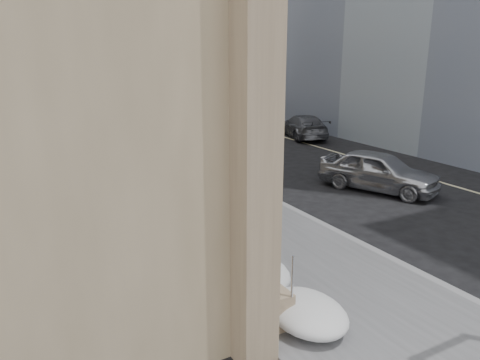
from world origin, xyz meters
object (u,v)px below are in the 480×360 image
object	(u,v)px
mounted_horse_left	(204,190)
mounted_horse_right	(234,184)
car_silver	(379,171)
pedestrian	(266,193)
car_grey	(303,126)

from	to	relation	value
mounted_horse_left	mounted_horse_right	bearing A→B (deg)	-172.52
mounted_horse_left	car_silver	bearing A→B (deg)	-170.00
mounted_horse_right	pedestrian	xyz separation A→B (m)	(0.84, -0.70, -0.26)
pedestrian	car_silver	world-z (taller)	pedestrian
pedestrian	car_silver	size ratio (longest dim) A/B	0.34
mounted_horse_right	car_silver	size ratio (longest dim) A/B	0.54
mounted_horse_right	car_silver	world-z (taller)	mounted_horse_right
mounted_horse_left	car_grey	distance (m)	16.31
car_silver	car_grey	xyz separation A→B (m)	(4.32, 11.01, -0.09)
mounted_horse_left	car_grey	world-z (taller)	mounted_horse_left
car_silver	car_grey	bearing A→B (deg)	45.53
mounted_horse_right	car_silver	xyz separation A→B (m)	(6.72, -0.07, -0.37)
mounted_horse_right	car_silver	distance (m)	6.73
pedestrian	car_silver	xyz separation A→B (m)	(5.87, 0.63, -0.11)
mounted_horse_left	pedestrian	xyz separation A→B (m)	(1.96, -0.77, -0.20)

